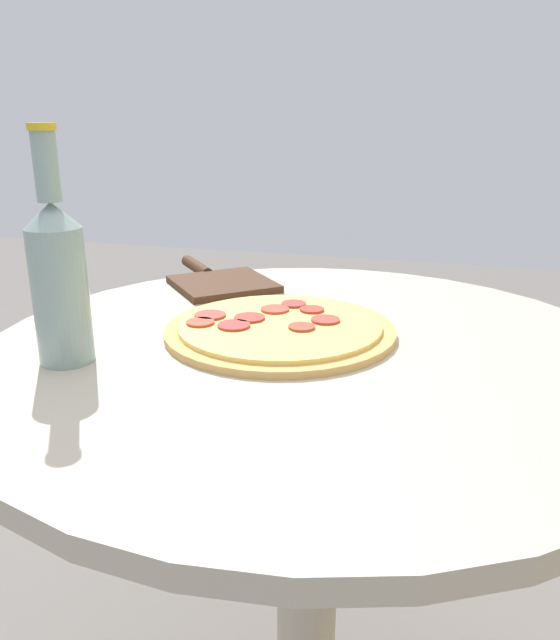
# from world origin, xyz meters

# --- Properties ---
(table) EXTENTS (0.86, 0.86, 0.78)m
(table) POSITION_xyz_m (0.00, 0.00, 0.57)
(table) COLOR #B2A893
(table) RESTS_ON ground_plane
(pizza) EXTENTS (0.31, 0.31, 0.02)m
(pizza) POSITION_xyz_m (-0.03, -0.05, 0.78)
(pizza) COLOR tan
(pizza) RESTS_ON table
(beer_bottle) EXTENTS (0.07, 0.07, 0.28)m
(beer_bottle) POSITION_xyz_m (0.13, -0.27, 0.88)
(beer_bottle) COLOR gray
(beer_bottle) RESTS_ON table
(pizza_paddle) EXTENTS (0.27, 0.25, 0.02)m
(pizza_paddle) POSITION_xyz_m (-0.26, -0.22, 0.78)
(pizza_paddle) COLOR #422819
(pizza_paddle) RESTS_ON table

